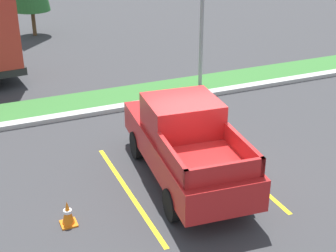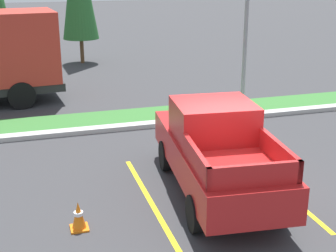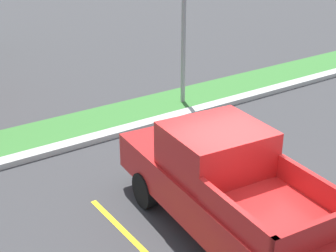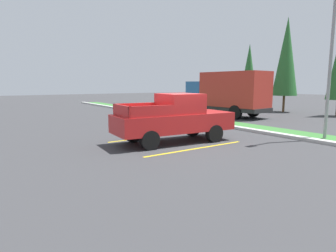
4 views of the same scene
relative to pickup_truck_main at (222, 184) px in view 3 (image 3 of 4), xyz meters
name	(u,v)px [view 3 (image 3 of 4)]	position (x,y,z in m)	size (l,w,h in m)	color
ground_plane	(233,224)	(0.35, 0.02, -1.04)	(120.00, 120.00, 0.00)	#38383A
parking_line_far	(278,206)	(1.55, -0.05, -1.04)	(0.12, 4.80, 0.01)	yellow
curb_strip	(111,134)	(0.35, 5.02, -0.97)	(56.00, 0.40, 0.15)	#B2B2AD
grass_median	(93,122)	(0.35, 6.12, -1.01)	(56.00, 1.80, 0.06)	#387533
pickup_truck_main	(222,184)	(0.00, 0.00, 0.00)	(2.38, 5.38, 2.10)	black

